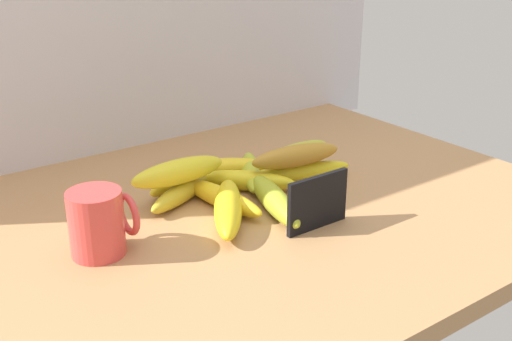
# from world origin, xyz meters

# --- Properties ---
(counter_top) EXTENTS (1.10, 0.76, 0.03)m
(counter_top) POSITION_xyz_m (0.00, 0.00, 0.01)
(counter_top) COLOR #AF7F51
(counter_top) RESTS_ON ground
(chalkboard_sign) EXTENTS (0.11, 0.02, 0.08)m
(chalkboard_sign) POSITION_xyz_m (0.08, -0.11, 0.07)
(chalkboard_sign) COLOR black
(chalkboard_sign) RESTS_ON counter_top
(coffee_mug) EXTENTS (0.09, 0.08, 0.09)m
(coffee_mug) POSITION_xyz_m (-0.22, 0.01, 0.08)
(coffee_mug) COLOR #DC4442
(coffee_mug) RESTS_ON counter_top
(banana_0) EXTENTS (0.15, 0.15, 0.04)m
(banana_0) POSITION_xyz_m (0.07, 0.06, 0.05)
(banana_0) COLOR yellow
(banana_0) RESTS_ON counter_top
(banana_1) EXTENTS (0.10, 0.20, 0.04)m
(banana_1) POSITION_xyz_m (0.06, -0.03, 0.05)
(banana_1) COLOR #A8B52B
(banana_1) RESTS_ON counter_top
(banana_2) EXTENTS (0.15, 0.19, 0.04)m
(banana_2) POSITION_xyz_m (-0.02, -0.02, 0.05)
(banana_2) COLOR yellow
(banana_2) RESTS_ON counter_top
(banana_3) EXTENTS (0.06, 0.19, 0.03)m
(banana_3) POSITION_xyz_m (-0.00, 0.03, 0.05)
(banana_3) COLOR yellow
(banana_3) RESTS_ON counter_top
(banana_4) EXTENTS (0.18, 0.11, 0.03)m
(banana_4) POSITION_xyz_m (-0.03, 0.09, 0.05)
(banana_4) COLOR gold
(banana_4) RESTS_ON counter_top
(banana_5) EXTENTS (0.20, 0.09, 0.03)m
(banana_5) POSITION_xyz_m (0.17, 0.04, 0.05)
(banana_5) COLOR yellow
(banana_5) RESTS_ON counter_top
(banana_6) EXTENTS (0.17, 0.10, 0.04)m
(banana_6) POSITION_xyz_m (-0.01, 0.14, 0.05)
(banana_6) COLOR yellow
(banana_6) RESTS_ON counter_top
(banana_7) EXTENTS (0.12, 0.17, 0.03)m
(banana_7) POSITION_xyz_m (0.10, 0.09, 0.05)
(banana_7) COLOR gold
(banana_7) RESTS_ON counter_top
(banana_8) EXTENTS (0.15, 0.11, 0.04)m
(banana_8) POSITION_xyz_m (0.08, 0.13, 0.05)
(banana_8) COLOR yellow
(banana_8) RESTS_ON counter_top
(banana_9) EXTENTS (0.17, 0.04, 0.04)m
(banana_9) POSITION_xyz_m (-0.05, 0.09, 0.08)
(banana_9) COLOR yellow
(banana_9) RESTS_ON banana_4
(banana_10) EXTENTS (0.17, 0.06, 0.04)m
(banana_10) POSITION_xyz_m (0.16, 0.04, 0.08)
(banana_10) COLOR #B58128
(banana_10) RESTS_ON banana_5
(banana_11) EXTENTS (0.17, 0.05, 0.03)m
(banana_11) POSITION_xyz_m (0.16, 0.05, 0.08)
(banana_11) COLOR gold
(banana_11) RESTS_ON banana_5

